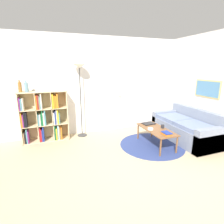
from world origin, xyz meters
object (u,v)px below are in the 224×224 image
Objects in this scene: bookshelf at (44,117)px; bottle_middle at (26,87)px; coffee_table at (156,131)px; couch at (187,128)px; laptop at (148,123)px; bowl at (151,129)px; cup at (163,126)px; bottle_left at (20,87)px; floor_lamp at (80,76)px.

bookshelf is 0.82m from bottle_middle.
couch is at bearing 4.50° from coffee_table.
bookshelf reaches higher than laptop.
coffee_table is 4.00× the size of bottle_middle.
couch is (3.42, -1.13, -0.32)m from bookshelf.
bowl reaches higher than coffee_table.
bookshelf is 2.73m from coffee_table.
cup is (-0.81, -0.08, 0.18)m from couch.
bottle_left reaches higher than bottle_middle.
cup is at bearing -22.20° from bottle_middle.
laptop is 4.03× the size of cup.
coffee_table is at bearing -93.76° from laptop.
couch is at bearing -18.30° from bookshelf.
coffee_table is 0.17m from bowl.
cup is (1.69, -1.20, -1.14)m from floor_lamp.
laptop is 1.23× the size of bottle_middle.
coffee_table is at bearing -22.74° from bottle_left.
cup is 0.29× the size of bottle_left.
bottle_left reaches higher than cup.
coffee_table is 3.15m from bottle_middle.
bowl is at bearing -179.69° from cup.
couch is at bearing -24.10° from floor_lamp.
bottle_middle is (-2.59, 1.19, 0.92)m from bowl.
cup reaches higher than bowl.
bottle_middle reaches higher than coffee_table.
couch is 4.04m from bottle_middle.
bowl reaches higher than laptop.
floor_lamp is (0.92, -0.01, 1.00)m from bookshelf.
bowl is 0.47× the size of bottle_middle.
floor_lamp is 23.12× the size of cup.
bottle_middle is at bearing 163.40° from couch.
floor_lamp reaches higher than bottle_left.
cup reaches higher than coffee_table.
cup is at bearing -35.32° from floor_lamp.
laptop is at bearing 65.06° from bowl.
couch is 6.20× the size of bottle_left.
bookshelf is at bearing -0.21° from bottle_left.
laptop is 0.43m from bowl.
couch reaches higher than cup.
floor_lamp reaches higher than couch.
laptop is at bearing -16.12° from bottle_middle.
cup is (0.15, -0.39, 0.03)m from laptop.
cup is (0.33, 0.00, 0.02)m from bowl.
bowl is (-0.16, -0.00, 0.06)m from coffee_table.
bottle_left is (-3.06, 1.21, 0.91)m from cup.
bottle_left is at bearing 158.36° from cup.
laptop is 3.17m from bottle_left.
bookshelf is at bearing 152.04° from bowl.
coffee_table is 3.77× the size of bottle_left.
coffee_table is at bearing 1.82° from bowl.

